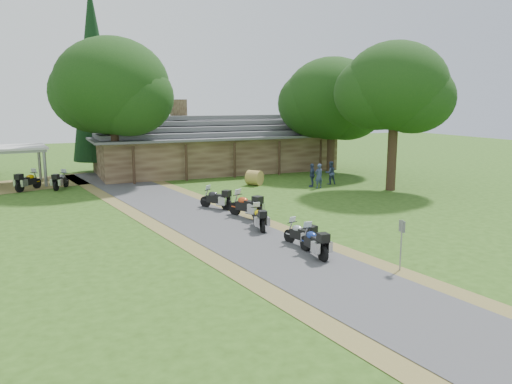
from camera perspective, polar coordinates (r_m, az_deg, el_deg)
name	(u,v)px	position (r m, az deg, el deg)	size (l,w,h in m)	color
ground	(275,254)	(20.40, 2.18, -7.05)	(120.00, 120.00, 0.00)	#2A4A15
driveway	(228,232)	(23.73, -3.20, -4.54)	(46.00, 46.00, 0.00)	#404043
lodge	(216,143)	(44.09, -4.62, 5.63)	(21.40, 9.40, 4.90)	#503A29
motorcycle_row_a	(314,241)	(19.98, 6.62, -5.56)	(1.87, 0.61, 1.28)	navy
motorcycle_row_b	(300,233)	(21.28, 5.08, -4.68)	(1.73, 0.56, 1.18)	#A9ADB2
motorcycle_row_c	(259,217)	(23.94, 0.34, -2.89)	(1.77, 0.58, 1.21)	#EDC901
motorcycle_row_d	(246,205)	(26.24, -1.15, -1.44)	(2.11, 0.69, 1.45)	#CA481D
motorcycle_row_e	(216,198)	(28.53, -4.61, -0.65)	(1.91, 0.62, 1.30)	black
motorcycle_carport_a	(28,180)	(37.72, -24.60, 1.24)	(2.08, 0.68, 1.42)	#D09F04
motorcycle_carport_b	(61,180)	(37.45, -21.42, 1.32)	(1.91, 0.62, 1.31)	slate
person_a	(319,174)	(35.40, 7.19, 2.06)	(0.58, 0.42, 2.03)	navy
person_b	(330,171)	(37.20, 8.50, 2.40)	(0.57, 0.41, 1.99)	navy
person_c	(312,173)	(35.94, 6.43, 2.15)	(0.56, 0.40, 1.97)	navy
hay_bale	(254,178)	(36.42, -0.18, 1.63)	(1.09, 1.09, 1.00)	olive
sign_post	(401,245)	(18.90, 16.25, -5.89)	(0.34, 0.06, 1.90)	gray
oak_lodge_left	(113,105)	(38.35, -16.04, 9.51)	(8.27, 8.27, 11.53)	black
oak_lodge_right	(332,113)	(42.72, 8.66, 8.89)	(8.04, 8.04, 10.10)	black
oak_driveway	(394,107)	(35.26, 15.53, 9.39)	(6.96, 6.96, 11.42)	black
cedar_near	(95,80)	(44.59, -17.97, 12.10)	(4.15, 4.15, 15.59)	black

